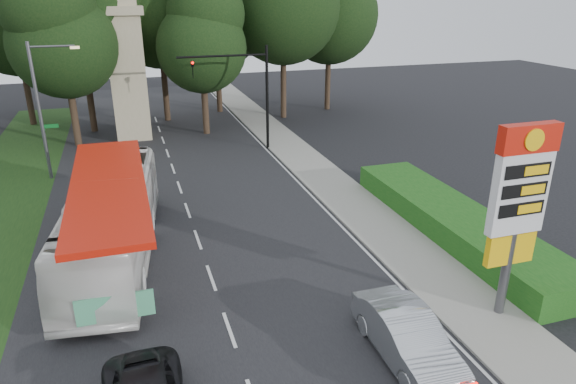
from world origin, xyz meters
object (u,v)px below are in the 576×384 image
object	(u,v)px
gas_station_pylon	(519,197)
transit_bus	(113,220)
traffic_signal_mast	(248,84)
monument	(127,70)
sedan_silver	(407,337)
streetlight_signs	(43,105)

from	to	relation	value
gas_station_pylon	transit_bus	size ratio (longest dim) A/B	0.56
gas_station_pylon	transit_bus	bearing A→B (deg)	145.94
traffic_signal_mast	monument	bearing A→B (deg)	142.00
monument	transit_bus	distance (m)	19.77
gas_station_pylon	monument	world-z (taller)	monument
monument	sedan_silver	bearing A→B (deg)	-76.64
traffic_signal_mast	transit_bus	xyz separation A→B (m)	(-9.18, -13.42, -2.98)
streetlight_signs	monument	size ratio (longest dim) A/B	0.80
monument	transit_bus	world-z (taller)	monument
traffic_signal_mast	sedan_silver	bearing A→B (deg)	-91.94
transit_bus	traffic_signal_mast	bearing A→B (deg)	63.12
gas_station_pylon	traffic_signal_mast	xyz separation A→B (m)	(-3.52, 22.00, 0.22)
sedan_silver	streetlight_signs	bearing A→B (deg)	119.88
monument	streetlight_signs	bearing A→B (deg)	-121.97
gas_station_pylon	monument	xyz separation A→B (m)	(-11.20, 28.01, 0.66)
traffic_signal_mast	sedan_silver	world-z (taller)	traffic_signal_mast
monument	transit_bus	bearing A→B (deg)	-94.42
monument	sedan_silver	xyz separation A→B (m)	(6.90, -29.05, -4.32)
streetlight_signs	transit_bus	size ratio (longest dim) A/B	0.66
streetlight_signs	transit_bus	xyz separation A→B (m)	(3.49, -11.43, -2.75)
monument	transit_bus	size ratio (longest dim) A/B	0.83
transit_bus	sedan_silver	xyz separation A→B (m)	(8.40, -9.63, -0.91)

